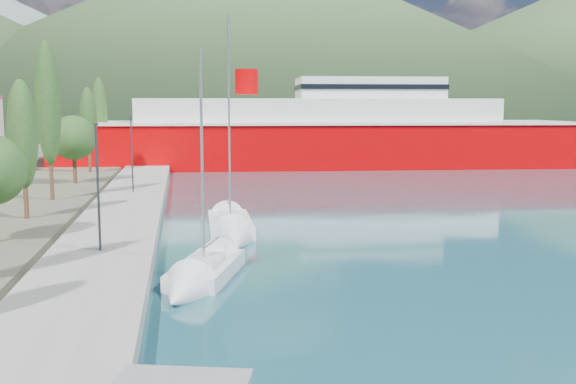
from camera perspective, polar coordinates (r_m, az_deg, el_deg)
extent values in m
plane|color=#1D505B|center=(136.79, -7.34, 4.34)|extent=(1400.00, 1400.00, 0.00)
cube|color=gray|center=(43.27, -14.54, -2.26)|extent=(5.00, 88.00, 0.80)
cone|color=slate|center=(706.48, -2.56, 14.28)|extent=(760.00, 760.00, 180.00)
cone|color=#38532E|center=(421.87, -3.37, 14.37)|extent=(480.00, 480.00, 115.00)
cylinder|color=#47301E|center=(43.13, -22.24, -0.94)|extent=(0.30, 0.30, 1.89)
ellipsoid|color=#294C1E|center=(42.74, -22.53, 4.78)|extent=(1.80, 1.80, 6.71)
cylinder|color=#47301E|center=(51.03, -20.26, 0.79)|extent=(0.30, 0.30, 2.58)
ellipsoid|color=#294C1E|center=(50.72, -20.56, 7.37)|extent=(1.80, 1.80, 9.14)
cylinder|color=#47301E|center=(61.47, -18.43, 1.92)|extent=(0.36, 0.36, 2.52)
sphere|color=#294C1E|center=(61.27, -18.54, 4.60)|extent=(4.04, 4.04, 4.04)
cylinder|color=#47301E|center=(71.28, -17.19, 2.48)|extent=(0.30, 0.30, 1.97)
ellipsoid|color=#294C1E|center=(71.05, -17.34, 6.07)|extent=(1.80, 1.80, 6.97)
cylinder|color=#47301E|center=(81.29, -16.25, 3.22)|extent=(0.30, 0.30, 2.30)
ellipsoid|color=#294C1E|center=(81.09, -16.39, 6.90)|extent=(1.80, 1.80, 8.15)
cylinder|color=#2D2D33|center=(31.53, -16.53, 0.32)|extent=(0.12, 0.12, 6.00)
cube|color=#2D2D33|center=(31.56, -16.68, 5.79)|extent=(0.15, 0.50, 0.12)
cylinder|color=#2D2D33|center=(52.98, -13.70, 3.24)|extent=(0.12, 0.12, 6.00)
cube|color=#2D2D33|center=(53.10, -13.78, 6.49)|extent=(0.15, 0.50, 0.12)
cube|color=silver|center=(29.28, -7.27, -7.05)|extent=(3.91, 6.02, 0.89)
cube|color=silver|center=(28.79, -7.49, -6.08)|extent=(2.00, 2.55, 0.35)
cylinder|color=silver|center=(28.07, -7.65, 3.01)|extent=(0.12, 0.12, 9.43)
cone|color=silver|center=(25.99, -9.46, -8.98)|extent=(2.98, 3.19, 2.28)
cube|color=silver|center=(39.83, -5.18, -3.06)|extent=(2.68, 7.10, 1.00)
cube|color=silver|center=(39.25, -5.15, -2.24)|extent=(1.58, 2.85, 0.39)
cylinder|color=silver|center=(38.69, -5.26, 6.44)|extent=(0.12, 0.12, 12.17)
cone|color=silver|center=(35.41, -4.77, -4.40)|extent=(2.61, 3.34, 2.55)
cube|color=#B70003|center=(82.85, 2.54, 4.01)|extent=(65.61, 18.49, 6.25)
cube|color=silver|center=(82.72, 2.55, 6.17)|extent=(66.09, 18.92, 0.33)
cube|color=silver|center=(82.70, 2.56, 7.10)|extent=(45.42, 14.63, 3.35)
cube|color=silver|center=(83.86, 7.17, 9.12)|extent=(18.73, 9.72, 2.68)
cylinder|color=#B70003|center=(82.07, -3.71, 9.74)|extent=(2.90, 2.90, 3.13)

